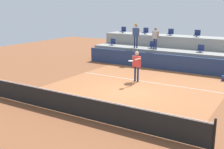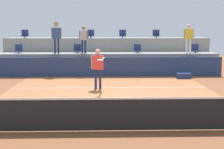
# 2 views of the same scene
# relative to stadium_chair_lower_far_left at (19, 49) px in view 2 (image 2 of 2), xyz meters

# --- Properties ---
(ground_plane) EXTENTS (40.00, 40.00, 0.00)m
(ground_plane) POSITION_rel_stadium_chair_lower_far_left_xyz_m (5.30, -7.23, -1.46)
(ground_plane) COLOR brown
(court_inner_paint) EXTENTS (9.00, 10.00, 0.01)m
(court_inner_paint) POSITION_rel_stadium_chair_lower_far_left_xyz_m (5.30, -6.23, -1.46)
(court_inner_paint) COLOR #A36038
(court_inner_paint) RESTS_ON ground_plane
(court_service_line) EXTENTS (9.00, 0.06, 0.00)m
(court_service_line) POSITION_rel_stadium_chair_lower_far_left_xyz_m (5.30, -4.83, -1.46)
(court_service_line) COLOR silver
(court_service_line) RESTS_ON ground_plane
(tennis_net) EXTENTS (10.48, 0.08, 1.07)m
(tennis_net) POSITION_rel_stadium_chair_lower_far_left_xyz_m (5.30, -11.23, -0.97)
(tennis_net) COLOR black
(tennis_net) RESTS_ON ground_plane
(sponsor_backboard) EXTENTS (13.00, 0.16, 1.10)m
(sponsor_backboard) POSITION_rel_stadium_chair_lower_far_left_xyz_m (5.30, -1.23, -0.91)
(sponsor_backboard) COLOR navy
(sponsor_backboard) RESTS_ON ground_plane
(seating_tier_lower) EXTENTS (13.00, 1.80, 1.25)m
(seating_tier_lower) POSITION_rel_stadium_chair_lower_far_left_xyz_m (5.30, 0.07, -0.84)
(seating_tier_lower) COLOR gray
(seating_tier_lower) RESTS_ON ground_plane
(seating_tier_upper) EXTENTS (13.00, 1.80, 2.10)m
(seating_tier_upper) POSITION_rel_stadium_chair_lower_far_left_xyz_m (5.30, 1.87, -0.41)
(seating_tier_upper) COLOR gray
(seating_tier_upper) RESTS_ON ground_plane
(stadium_chair_lower_far_left) EXTENTS (0.44, 0.40, 0.52)m
(stadium_chair_lower_far_left) POSITION_rel_stadium_chair_lower_far_left_xyz_m (0.00, 0.00, 0.00)
(stadium_chair_lower_far_left) COLOR #2D2D33
(stadium_chair_lower_far_left) RESTS_ON seating_tier_lower
(stadium_chair_lower_left) EXTENTS (0.44, 0.40, 0.52)m
(stadium_chair_lower_left) POSITION_rel_stadium_chair_lower_far_left_xyz_m (3.49, 0.00, 0.00)
(stadium_chair_lower_left) COLOR #2D2D33
(stadium_chair_lower_left) RESTS_ON seating_tier_lower
(stadium_chair_lower_right) EXTENTS (0.44, 0.40, 0.52)m
(stadium_chair_lower_right) POSITION_rel_stadium_chair_lower_far_left_xyz_m (7.11, 0.00, 0.00)
(stadium_chair_lower_right) COLOR #2D2D33
(stadium_chair_lower_right) RESTS_ON seating_tier_lower
(stadium_chair_lower_far_right) EXTENTS (0.44, 0.40, 0.52)m
(stadium_chair_lower_far_right) POSITION_rel_stadium_chair_lower_far_left_xyz_m (10.62, 0.00, 0.00)
(stadium_chair_lower_far_right) COLOR #2D2D33
(stadium_chair_lower_far_right) RESTS_ON seating_tier_lower
(stadium_chair_upper_far_left) EXTENTS (0.44, 0.40, 0.52)m
(stadium_chair_upper_far_left) POSITION_rel_stadium_chair_lower_far_left_xyz_m (-0.02, 1.80, 0.85)
(stadium_chair_upper_far_left) COLOR #2D2D33
(stadium_chair_upper_far_left) RESTS_ON seating_tier_upper
(stadium_chair_upper_left) EXTENTS (0.44, 0.40, 0.52)m
(stadium_chair_upper_left) POSITION_rel_stadium_chair_lower_far_left_xyz_m (2.09, 1.80, 0.85)
(stadium_chair_upper_left) COLOR #2D2D33
(stadium_chair_upper_left) RESTS_ON seating_tier_upper
(stadium_chair_upper_mid_left) EXTENTS (0.44, 0.40, 0.52)m
(stadium_chair_upper_mid_left) POSITION_rel_stadium_chair_lower_far_left_xyz_m (4.25, 1.80, 0.85)
(stadium_chair_upper_mid_left) COLOR #2D2D33
(stadium_chair_upper_mid_left) RESTS_ON seating_tier_upper
(stadium_chair_upper_mid_right) EXTENTS (0.44, 0.40, 0.52)m
(stadium_chair_upper_mid_right) POSITION_rel_stadium_chair_lower_far_left_xyz_m (6.32, 1.80, 0.85)
(stadium_chair_upper_mid_right) COLOR #2D2D33
(stadium_chair_upper_mid_right) RESTS_ON seating_tier_upper
(stadium_chair_upper_right) EXTENTS (0.44, 0.40, 0.52)m
(stadium_chair_upper_right) POSITION_rel_stadium_chair_lower_far_left_xyz_m (8.52, 1.80, 0.85)
(stadium_chair_upper_right) COLOR #2D2D33
(stadium_chair_upper_right) RESTS_ON seating_tier_upper
(stadium_chair_upper_far_right) EXTENTS (0.44, 0.40, 0.52)m
(stadium_chair_upper_far_right) POSITION_rel_stadium_chair_lower_far_left_xyz_m (10.66, 1.80, 0.85)
(stadium_chair_upper_far_right) COLOR #2D2D33
(stadium_chair_upper_far_right) RESTS_ON seating_tier_upper
(tennis_player) EXTENTS (0.62, 1.29, 1.81)m
(tennis_player) POSITION_rel_stadium_chair_lower_far_left_xyz_m (4.78, -5.14, -0.34)
(tennis_player) COLOR navy
(tennis_player) RESTS_ON ground_plane
(spectator_with_hat) EXTENTS (0.62, 0.44, 1.83)m
(spectator_with_hat) POSITION_rel_stadium_chair_lower_far_left_xyz_m (2.32, -0.38, 0.93)
(spectator_with_hat) COLOR navy
(spectator_with_hat) RESTS_ON seating_tier_lower
(spectator_in_white) EXTENTS (0.57, 0.26, 1.59)m
(spectator_in_white) POSITION_rel_stadium_chair_lower_far_left_xyz_m (3.90, -0.38, 0.73)
(spectator_in_white) COLOR navy
(spectator_in_white) RESTS_ON seating_tier_lower
(spectator_in_grey) EXTENTS (0.60, 0.25, 1.70)m
(spectator_in_grey) POSITION_rel_stadium_chair_lower_far_left_xyz_m (10.08, -0.38, 0.81)
(spectator_in_grey) COLOR white
(spectator_in_grey) RESTS_ON seating_tier_lower
(tennis_ball) EXTENTS (0.07, 0.07, 0.07)m
(tennis_ball) POSITION_rel_stadium_chair_lower_far_left_xyz_m (6.27, -7.78, -0.62)
(tennis_ball) COLOR #CCE033
(equipment_bag) EXTENTS (0.76, 0.28, 0.30)m
(equipment_bag) POSITION_rel_stadium_chair_lower_far_left_xyz_m (9.41, -2.18, -1.31)
(equipment_bag) COLOR navy
(equipment_bag) RESTS_ON ground_plane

